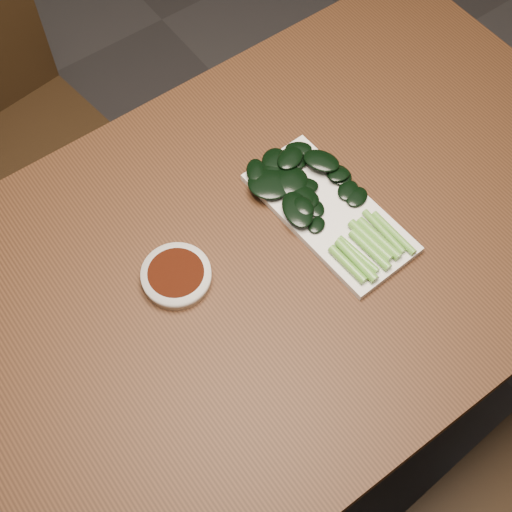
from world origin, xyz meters
The scene contains 6 objects.
ground centered at (0.00, 0.00, 0.00)m, with size 6.00×6.00×0.00m, color #322F2F.
table centered at (0.00, 0.00, 0.68)m, with size 1.40×0.80×0.75m.
chair_far centered at (-0.18, 0.74, 0.49)m, with size 0.45×0.45×0.89m.
sauce_bowl centered at (-0.14, 0.04, 0.76)m, with size 0.11×0.11×0.03m.
serving_plate centered at (0.15, -0.01, 0.76)m, with size 0.16×0.32×0.01m.
gai_lan centered at (0.14, 0.03, 0.77)m, with size 0.19×0.32×0.03m.
Camera 1 is at (-0.36, -0.48, 1.79)m, focal length 50.00 mm.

